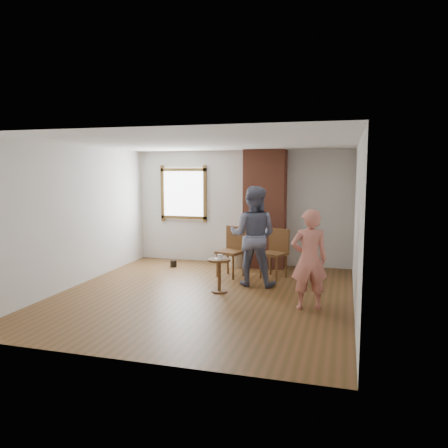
{
  "coord_description": "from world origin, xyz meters",
  "views": [
    {
      "loc": [
        2.33,
        -7.0,
        2.14
      ],
      "look_at": [
        0.14,
        0.8,
        1.15
      ],
      "focal_mm": 35.0,
      "sensor_mm": 36.0,
      "label": 1
    }
  ],
  "objects_px": {
    "side_table": "(219,270)",
    "stoneware_crock": "(237,256)",
    "dining_chair_right": "(276,250)",
    "man": "(253,236)",
    "person_pink": "(309,259)",
    "dining_chair_left": "(233,249)"
  },
  "relations": [
    {
      "from": "stoneware_crock",
      "to": "side_table",
      "type": "distance_m",
      "value": 2.09
    },
    {
      "from": "man",
      "to": "person_pink",
      "type": "xyz_separation_m",
      "value": [
        1.13,
        -1.19,
        -0.15
      ]
    },
    {
      "from": "dining_chair_right",
      "to": "side_table",
      "type": "distance_m",
      "value": 1.57
    },
    {
      "from": "stoneware_crock",
      "to": "dining_chair_right",
      "type": "xyz_separation_m",
      "value": [
        0.98,
        -0.72,
        0.31
      ]
    },
    {
      "from": "side_table",
      "to": "man",
      "type": "relative_size",
      "value": 0.32
    },
    {
      "from": "man",
      "to": "person_pink",
      "type": "bearing_deg",
      "value": 134.43
    },
    {
      "from": "stoneware_crock",
      "to": "person_pink",
      "type": "height_order",
      "value": "person_pink"
    },
    {
      "from": "side_table",
      "to": "person_pink",
      "type": "xyz_separation_m",
      "value": [
        1.6,
        -0.54,
        0.38
      ]
    },
    {
      "from": "dining_chair_right",
      "to": "side_table",
      "type": "height_order",
      "value": "dining_chair_right"
    },
    {
      "from": "stoneware_crock",
      "to": "dining_chair_left",
      "type": "bearing_deg",
      "value": -81.89
    },
    {
      "from": "dining_chair_right",
      "to": "person_pink",
      "type": "xyz_separation_m",
      "value": [
        0.81,
        -1.89,
        0.23
      ]
    },
    {
      "from": "man",
      "to": "stoneware_crock",
      "type": "bearing_deg",
      "value": -64.07
    },
    {
      "from": "person_pink",
      "to": "man",
      "type": "bearing_deg",
      "value": -63.14
    },
    {
      "from": "dining_chair_right",
      "to": "man",
      "type": "relative_size",
      "value": 0.53
    },
    {
      "from": "stoneware_crock",
      "to": "man",
      "type": "height_order",
      "value": "man"
    },
    {
      "from": "dining_chair_left",
      "to": "man",
      "type": "bearing_deg",
      "value": -27.95
    },
    {
      "from": "dining_chair_right",
      "to": "person_pink",
      "type": "height_order",
      "value": "person_pink"
    },
    {
      "from": "stoneware_crock",
      "to": "dining_chair_right",
      "type": "distance_m",
      "value": 1.25
    },
    {
      "from": "dining_chair_right",
      "to": "man",
      "type": "bearing_deg",
      "value": -92.14
    },
    {
      "from": "side_table",
      "to": "man",
      "type": "height_order",
      "value": "man"
    },
    {
      "from": "dining_chair_right",
      "to": "man",
      "type": "height_order",
      "value": "man"
    },
    {
      "from": "side_table",
      "to": "stoneware_crock",
      "type": "bearing_deg",
      "value": 95.4
    }
  ]
}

